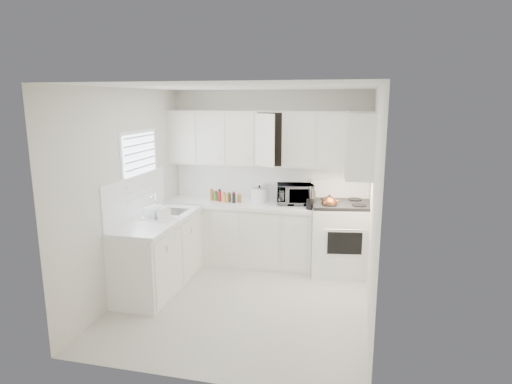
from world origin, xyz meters
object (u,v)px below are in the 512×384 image
(rice_cooker, at_px, (260,194))
(stove, at_px, (342,228))
(tea_kettle, at_px, (329,203))
(dish_rack, at_px, (157,212))
(microwave, at_px, (295,192))
(utensil_crock, at_px, (310,197))

(rice_cooker, bearing_deg, stove, -25.34)
(tea_kettle, bearing_deg, dish_rack, -151.07)
(tea_kettle, bearing_deg, microwave, 155.96)
(rice_cooker, bearing_deg, dish_rack, -149.33)
(stove, height_order, utensil_crock, stove)
(rice_cooker, bearing_deg, tea_kettle, -34.68)
(utensil_crock, distance_m, dish_rack, 2.10)
(stove, xyz_separation_m, tea_kettle, (-0.18, -0.16, 0.40))
(utensil_crock, bearing_deg, dish_rack, -152.22)
(microwave, height_order, utensil_crock, microwave)
(stove, xyz_separation_m, utensil_crock, (-0.45, -0.15, 0.46))
(stove, distance_m, tea_kettle, 0.47)
(stove, xyz_separation_m, rice_cooker, (-1.24, 0.13, 0.41))
(tea_kettle, height_order, rice_cooker, rice_cooker)
(tea_kettle, xyz_separation_m, microwave, (-0.52, 0.28, 0.07))
(microwave, distance_m, rice_cooker, 0.54)
(tea_kettle, distance_m, dish_rack, 2.33)
(stove, bearing_deg, utensil_crock, -170.20)
(tea_kettle, xyz_separation_m, rice_cooker, (-1.06, 0.29, 0.01))
(microwave, bearing_deg, utensil_crock, -59.82)
(rice_cooker, height_order, dish_rack, rice_cooker)
(tea_kettle, xyz_separation_m, dish_rack, (-2.12, -0.97, -0.01))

